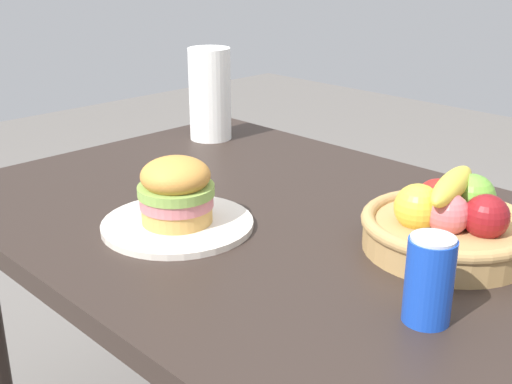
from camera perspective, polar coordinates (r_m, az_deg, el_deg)
The scene contains 6 objects.
dining_table at distance 1.27m, azimuth 3.43°, elevation -6.87°, with size 1.40×0.90×0.75m.
plate at distance 1.21m, azimuth -6.83°, elevation -2.80°, with size 0.28×0.28×0.01m, color silver.
sandwich at distance 1.19m, azimuth -6.96°, elevation 0.14°, with size 0.14×0.14×0.12m.
soda_can at distance 0.92m, azimuth 14.83°, elevation -7.40°, with size 0.07×0.07×0.13m.
fruit_basket at distance 1.15m, azimuth 16.39°, elevation -2.61°, with size 0.29×0.29×0.14m.
paper_towel_roll at distance 1.74m, azimuth -4.03°, elevation 8.49°, with size 0.11×0.11×0.24m, color white.
Camera 1 is at (0.75, -0.84, 1.24)m, focal length 45.99 mm.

